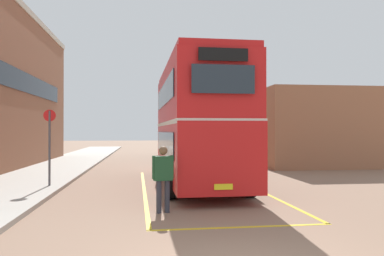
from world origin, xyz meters
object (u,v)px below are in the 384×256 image
pedestrian_boarding (163,174)px  bus_stop_sign (50,140)px  single_deck_bus (198,137)px  double_decker_bus (196,122)px

pedestrian_boarding → bus_stop_sign: bus_stop_sign is taller
single_deck_bus → bus_stop_sign: single_deck_bus is taller
pedestrian_boarding → single_deck_bus: bearing=79.7°
pedestrian_boarding → bus_stop_sign: (-3.99, 4.64, 0.80)m
single_deck_bus → pedestrian_boarding: 21.93m
pedestrian_boarding → bus_stop_sign: bearing=130.7°
double_decker_bus → bus_stop_sign: bearing=-175.3°
bus_stop_sign → double_decker_bus: bearing=4.7°
double_decker_bus → pedestrian_boarding: bearing=-107.2°
single_deck_bus → bus_stop_sign: size_ratio=3.35×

